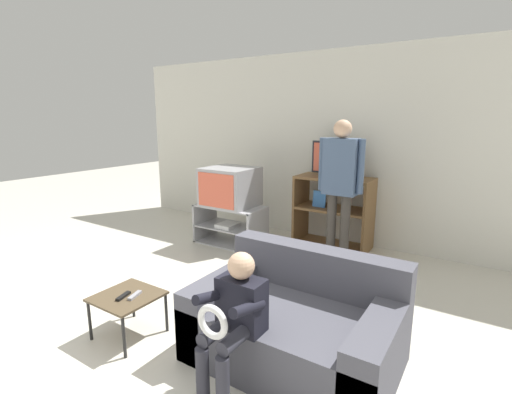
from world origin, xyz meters
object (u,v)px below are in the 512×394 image
remote_control_white (135,295)px  tv_stand (230,225)px  person_standing_adult (340,179)px  remote_control_black (123,296)px  television_flat (333,160)px  person_seated_child (234,314)px  snack_table (127,300)px  television_main (230,187)px  couch (296,324)px  media_shelf (333,211)px

remote_control_white → tv_stand: bearing=91.6°
person_standing_adult → remote_control_black: bearing=-109.9°
television_flat → person_standing_adult: size_ratio=0.34×
tv_stand → person_seated_child: (1.73, -2.27, 0.28)m
remote_control_white → remote_control_black: bearing=-156.1°
remote_control_black → snack_table: bearing=79.8°
television_flat → snack_table: size_ratio=1.25×
tv_stand → remote_control_white: size_ratio=6.55×
snack_table → remote_control_white: 0.09m
person_seated_child → television_main: bearing=127.2°
television_main → couch: television_main is taller
snack_table → person_standing_adult: size_ratio=0.27×
tv_stand → television_flat: 1.64m
media_shelf → person_standing_adult: bearing=-63.3°
couch → person_standing_adult: 2.03m
couch → television_flat: bearing=106.4°
remote_control_white → person_seated_child: (1.01, -0.07, 0.19)m
couch → person_seated_child: (-0.17, -0.53, 0.29)m
remote_control_black → person_standing_adult: size_ratio=0.08×
remote_control_black → person_seated_child: bearing=-15.6°
remote_control_black → person_seated_child: (1.08, -0.01, 0.19)m
television_main → remote_control_white: size_ratio=4.55×
remote_control_black → person_standing_adult: 2.60m
couch → person_seated_child: person_seated_child is taller
television_main → remote_control_white: bearing=-72.0°
remote_control_white → snack_table: bearing=179.1°
television_flat → remote_control_black: 3.08m
snack_table → television_flat: bearing=79.4°
person_standing_adult → television_flat: bearing=119.3°
tv_stand → person_seated_child: 2.87m
television_main → person_standing_adult: bearing=3.4°
tv_stand → snack_table: size_ratio=2.04×
remote_control_white → television_flat: bearing=64.1°
television_flat → remote_control_black: bearing=-100.4°
couch → television_main: bearing=137.3°
tv_stand → remote_control_black: 2.35m
tv_stand → snack_table: bearing=-73.7°
television_main → remote_control_black: (0.65, -2.27, -0.44)m
remote_control_black → person_seated_child: size_ratio=0.16×
person_standing_adult → person_seated_child: (0.23, -2.37, -0.49)m
couch → media_shelf: bearing=105.7°
television_flat → remote_control_white: (-0.47, -2.86, -0.81)m
television_main → couch: bearing=-42.7°
television_flat → couch: television_flat is taller
television_flat → couch: size_ratio=0.41×
couch → remote_control_white: bearing=-158.6°
television_main → couch: 2.64m
snack_table → remote_control_black: remote_control_black is taller
snack_table → remote_control_white: remote_control_white is taller
remote_control_white → person_standing_adult: 2.52m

